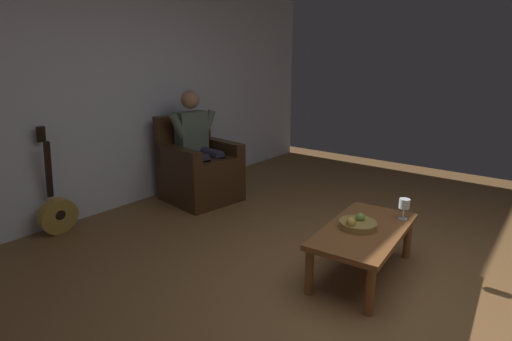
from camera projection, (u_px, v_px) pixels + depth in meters
name	position (u px, v px, depth m)	size (l,w,h in m)	color
ground_plane	(403.00, 303.00, 2.72)	(7.53, 7.53, 0.00)	brown
wall_back	(118.00, 93.00, 4.27)	(6.66, 0.06, 2.51)	silver
armchair	(199.00, 171.00, 4.65)	(0.82, 0.85, 0.98)	#3A2413
person_seated	(198.00, 142.00, 4.55)	(0.63, 0.58, 1.27)	#566456
coffee_table	(364.00, 235.00, 2.99)	(1.07, 0.61, 0.38)	brown
guitar	(57.00, 211.00, 3.75)	(0.35, 0.21, 1.02)	#A98839
wine_glass_near	(404.00, 205.00, 3.12)	(0.08, 0.08, 0.17)	silver
fruit_bowl	(358.00, 224.00, 2.98)	(0.28, 0.28, 0.11)	olive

